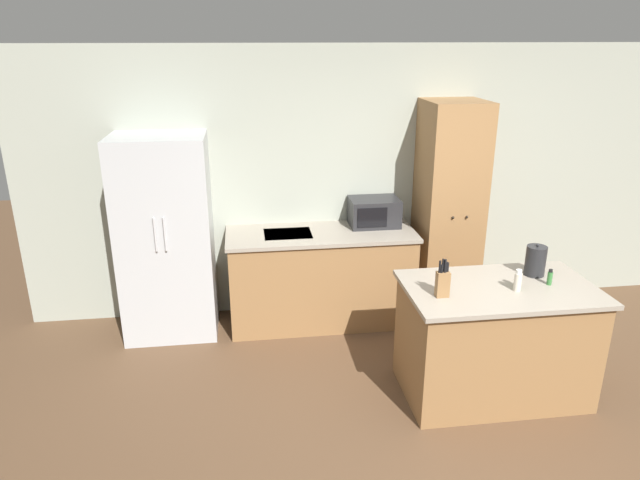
# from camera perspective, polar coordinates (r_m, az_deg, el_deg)

# --- Properties ---
(ground_plane) EXTENTS (14.00, 14.00, 0.00)m
(ground_plane) POSITION_cam_1_polar(r_m,az_deg,el_deg) (4.31, 15.11, -19.21)
(ground_plane) COLOR brown
(wall_back) EXTENTS (7.20, 0.06, 2.60)m
(wall_back) POSITION_cam_1_polar(r_m,az_deg,el_deg) (5.74, 7.47, 5.89)
(wall_back) COLOR #9EA393
(wall_back) RESTS_ON ground_plane
(refrigerator) EXTENTS (0.82, 0.67, 1.86)m
(refrigerator) POSITION_cam_1_polar(r_m,az_deg,el_deg) (5.36, -15.13, 0.21)
(refrigerator) COLOR #B7BABC
(refrigerator) RESTS_ON ground_plane
(back_counter) EXTENTS (1.78, 0.70, 0.92)m
(back_counter) POSITION_cam_1_polar(r_m,az_deg,el_deg) (5.52, 0.08, -3.70)
(back_counter) COLOR olive
(back_counter) RESTS_ON ground_plane
(pantry_cabinet) EXTENTS (0.55, 0.61, 2.11)m
(pantry_cabinet) POSITION_cam_1_polar(r_m,az_deg,el_deg) (5.64, 12.68, 2.75)
(pantry_cabinet) COLOR olive
(pantry_cabinet) RESTS_ON ground_plane
(kitchen_island) EXTENTS (1.42, 0.84, 0.91)m
(kitchen_island) POSITION_cam_1_polar(r_m,az_deg,el_deg) (4.65, 17.03, -9.55)
(kitchen_island) COLOR olive
(kitchen_island) RESTS_ON ground_plane
(microwave) EXTENTS (0.47, 0.35, 0.27)m
(microwave) POSITION_cam_1_polar(r_m,az_deg,el_deg) (5.53, 5.42, 2.80)
(microwave) COLOR #232326
(microwave) RESTS_ON back_counter
(knife_block) EXTENTS (0.09, 0.06, 0.29)m
(knife_block) POSITION_cam_1_polar(r_m,az_deg,el_deg) (4.14, 12.17, -4.18)
(knife_block) COLOR olive
(knife_block) RESTS_ON kitchen_island
(spice_bottle_tall_dark) EXTENTS (0.05, 0.05, 0.13)m
(spice_bottle_tall_dark) POSITION_cam_1_polar(r_m,az_deg,el_deg) (4.46, 19.16, -3.73)
(spice_bottle_tall_dark) COLOR #337033
(spice_bottle_tall_dark) RESTS_ON kitchen_island
(spice_bottle_short_red) EXTENTS (0.05, 0.05, 0.17)m
(spice_bottle_short_red) POSITION_cam_1_polar(r_m,az_deg,el_deg) (4.39, 19.17, -3.89)
(spice_bottle_short_red) COLOR beige
(spice_bottle_short_red) RESTS_ON kitchen_island
(spice_bottle_amber_oil) EXTENTS (0.04, 0.04, 0.12)m
(spice_bottle_amber_oil) POSITION_cam_1_polar(r_m,az_deg,el_deg) (4.58, 21.99, -3.50)
(spice_bottle_amber_oil) COLOR #337033
(spice_bottle_amber_oil) RESTS_ON kitchen_island
(kettle) EXTENTS (0.15, 0.15, 0.26)m
(kettle) POSITION_cam_1_polar(r_m,az_deg,el_deg) (4.70, 20.75, -1.95)
(kettle) COLOR #232326
(kettle) RESTS_ON kitchen_island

